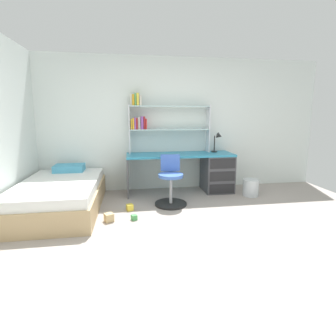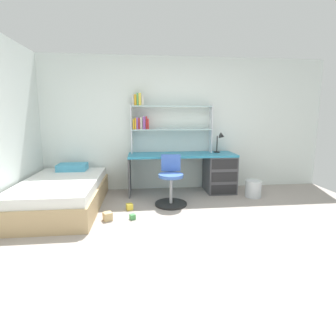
# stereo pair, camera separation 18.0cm
# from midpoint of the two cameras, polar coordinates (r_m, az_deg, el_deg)

# --- Properties ---
(ground_plane) EXTENTS (5.98, 5.79, 0.02)m
(ground_plane) POSITION_cam_midpoint_polar(r_m,az_deg,el_deg) (2.92, 9.81, -21.01)
(ground_plane) COLOR #9E938C
(room_shell) EXTENTS (5.98, 5.79, 2.54)m
(room_shell) POSITION_cam_midpoint_polar(r_m,az_deg,el_deg) (3.69, -14.15, 6.08)
(room_shell) COLOR silver
(room_shell) RESTS_ON ground_plane
(desk) EXTENTS (1.97, 0.60, 0.74)m
(desk) POSITION_cam_midpoint_polar(r_m,az_deg,el_deg) (4.80, 10.52, -3.47)
(desk) COLOR teal
(desk) RESTS_ON ground_plane
(bookshelf_hutch) EXTENTS (1.53, 0.22, 1.10)m
(bookshelf_hutch) POSITION_cam_midpoint_polar(r_m,az_deg,el_deg) (4.69, -1.02, 8.29)
(bookshelf_hutch) COLOR silver
(bookshelf_hutch) RESTS_ON desk
(desk_lamp) EXTENTS (0.20, 0.17, 0.38)m
(desk_lamp) POSITION_cam_midpoint_polar(r_m,az_deg,el_deg) (4.86, 13.05, 3.51)
(desk_lamp) COLOR black
(desk_lamp) RESTS_ON desk
(swivel_chair) EXTENTS (0.52, 0.52, 0.80)m
(swivel_chair) POSITION_cam_midpoint_polar(r_m,az_deg,el_deg) (4.08, 1.94, -6.92)
(swivel_chair) COLOR black
(swivel_chair) RESTS_ON ground_plane
(bed_platform) EXTENTS (1.17, 1.85, 0.58)m
(bed_platform) POSITION_cam_midpoint_polar(r_m,az_deg,el_deg) (4.23, -21.96, -8.27)
(bed_platform) COLOR tan
(bed_platform) RESTS_ON ground_plane
(waste_bin) EXTENTS (0.28, 0.28, 0.30)m
(waste_bin) POSITION_cam_midpoint_polar(r_m,az_deg,el_deg) (4.76, 19.95, -7.26)
(waste_bin) COLOR silver
(waste_bin) RESTS_ON ground_plane
(toy_block_green_0) EXTENTS (0.10, 0.10, 0.07)m
(toy_block_green_0) POSITION_cam_midpoint_polar(r_m,az_deg,el_deg) (3.63, -6.67, -13.86)
(toy_block_green_0) COLOR #479E51
(toy_block_green_0) RESTS_ON ground_plane
(toy_block_natural_1) EXTENTS (0.15, 0.15, 0.11)m
(toy_block_natural_1) POSITION_cam_midpoint_polar(r_m,az_deg,el_deg) (3.64, -12.23, -13.55)
(toy_block_natural_1) COLOR tan
(toy_block_natural_1) RESTS_ON ground_plane
(toy_block_yellow_2) EXTENTS (0.12, 0.12, 0.09)m
(toy_block_yellow_2) POSITION_cam_midpoint_polar(r_m,az_deg,el_deg) (3.97, -7.49, -11.65)
(toy_block_yellow_2) COLOR gold
(toy_block_yellow_2) RESTS_ON ground_plane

